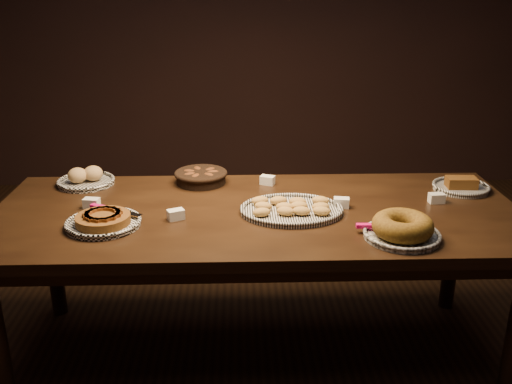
{
  "coord_description": "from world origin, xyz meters",
  "views": [
    {
      "loc": [
        -0.08,
        -2.39,
        1.73
      ],
      "look_at": [
        -0.0,
        0.05,
        0.82
      ],
      "focal_mm": 40.0,
      "sensor_mm": 36.0,
      "label": 1
    }
  ],
  "objects_px": {
    "buffet_table": "(257,225)",
    "apple_tart_plate": "(103,221)",
    "madeleine_platter": "(291,209)",
    "bundt_cake_plate": "(402,229)"
  },
  "relations": [
    {
      "from": "buffet_table",
      "to": "bundt_cake_plate",
      "type": "bearing_deg",
      "value": -28.67
    },
    {
      "from": "buffet_table",
      "to": "apple_tart_plate",
      "type": "distance_m",
      "value": 0.68
    },
    {
      "from": "apple_tart_plate",
      "to": "madeleine_platter",
      "type": "bearing_deg",
      "value": -2.23
    },
    {
      "from": "apple_tart_plate",
      "to": "bundt_cake_plate",
      "type": "relative_size",
      "value": 1.0
    },
    {
      "from": "apple_tart_plate",
      "to": "madeleine_platter",
      "type": "height_order",
      "value": "apple_tart_plate"
    },
    {
      "from": "madeleine_platter",
      "to": "bundt_cake_plate",
      "type": "height_order",
      "value": "bundt_cake_plate"
    },
    {
      "from": "apple_tart_plate",
      "to": "madeleine_platter",
      "type": "distance_m",
      "value": 0.82
    },
    {
      "from": "buffet_table",
      "to": "madeleine_platter",
      "type": "distance_m",
      "value": 0.18
    },
    {
      "from": "apple_tart_plate",
      "to": "madeleine_platter",
      "type": "relative_size",
      "value": 0.72
    },
    {
      "from": "buffet_table",
      "to": "apple_tart_plate",
      "type": "relative_size",
      "value": 7.25
    }
  ]
}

